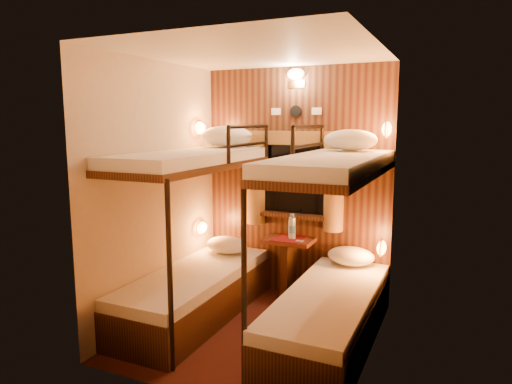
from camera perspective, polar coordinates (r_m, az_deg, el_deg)
The scene contains 22 objects.
floor at distance 4.23m, azimuth -0.15°, elevation -17.07°, with size 2.10×2.10×0.00m, color #3E1111.
ceiling at distance 3.85m, azimuth -0.16°, elevation 17.08°, with size 2.10×2.10×0.00m, color silver.
wall_back at distance 4.83m, azimuth 5.03°, elevation 1.07°, with size 2.40×2.40×0.00m, color #C6B293.
wall_front at distance 2.96m, azimuth -8.65°, elevation -3.92°, with size 2.40×2.40×0.00m, color #C6B293.
wall_left at distance 4.37m, azimuth -12.17°, elevation 0.09°, with size 2.40×2.40×0.00m, color #C6B293.
wall_right at distance 3.57m, azimuth 14.61°, elevation -1.91°, with size 2.40×2.40×0.00m, color #C6B293.
back_panel at distance 4.81m, azimuth 4.97°, elevation 1.05°, with size 2.00×0.03×2.40m, color black.
bunk_left at distance 4.37m, azimuth -7.60°, elevation -8.41°, with size 0.72×1.90×1.82m.
bunk_right at distance 3.87m, azimuth 9.19°, elevation -10.73°, with size 0.72×1.90×1.82m.
window at distance 4.79m, azimuth 4.85°, elevation 0.78°, with size 1.00×0.12×0.79m.
curtains at distance 4.74m, azimuth 4.72°, elevation 1.72°, with size 1.10×0.22×1.00m.
back_fixtures at distance 4.75m, azimuth 5.00°, elevation 13.59°, with size 0.54×0.09×0.48m.
reading_lamps at distance 4.49m, azimuth 3.55°, elevation 1.03°, with size 2.00×0.20×1.25m.
table at distance 4.81m, azimuth 4.10°, elevation -8.53°, with size 0.50×0.34×0.66m.
bottle_left at distance 4.79m, azimuth 4.40°, elevation -4.59°, with size 0.06×0.06×0.21m.
bottle_right at distance 4.72m, azimuth 4.54°, elevation -4.50°, with size 0.08×0.08×0.26m.
sachet_a at distance 4.65m, azimuth 5.46°, elevation -6.12°, with size 0.07×0.05×0.01m, color silver.
sachet_b at distance 4.73m, azimuth 5.57°, elevation -5.85°, with size 0.06×0.05×0.00m, color silver.
pillow_lower_left at distance 4.90m, azimuth -3.66°, elevation -6.61°, with size 0.45×0.32×0.18m, color silver.
pillow_lower_right at distance 4.59m, azimuth 11.78°, elevation -7.84°, with size 0.46×0.33×0.18m, color silver.
pillow_upper_left at distance 4.75m, azimuth -3.68°, elevation 6.98°, with size 0.55×0.40×0.22m, color silver.
pillow_upper_right at distance 4.23m, azimuth 11.73°, elevation 6.40°, with size 0.49×0.35×0.19m, color silver.
Camera 1 is at (1.58, -3.46, 1.85)m, focal length 32.00 mm.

